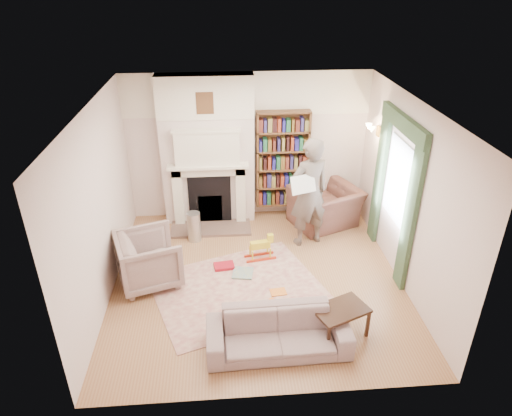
{
  "coord_description": "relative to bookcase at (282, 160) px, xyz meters",
  "views": [
    {
      "loc": [
        -0.48,
        -5.88,
        4.41
      ],
      "look_at": [
        0.0,
        0.25,
        1.15
      ],
      "focal_mm": 32.0,
      "sensor_mm": 36.0,
      "label": 1
    }
  ],
  "objects": [
    {
      "name": "window",
      "position": [
        1.58,
        -1.72,
        0.27
      ],
      "size": [
        0.02,
        0.9,
        1.3
      ],
      "primitive_type": "cube",
      "color": "silver",
      "rests_on": "wall_right"
    },
    {
      "name": "curtain_left",
      "position": [
        1.55,
        -2.42,
        0.02
      ],
      "size": [
        0.07,
        0.32,
        2.4
      ],
      "primitive_type": "cube",
      "color": "#2D452C",
      "rests_on": "floor"
    },
    {
      "name": "board_game",
      "position": [
        -0.87,
        -1.98,
        -1.15
      ],
      "size": [
        0.37,
        0.37,
        0.03
      ],
      "primitive_type": "cube",
      "rotation": [
        0.0,
        0.0,
        -0.17
      ],
      "color": "gold",
      "rests_on": "rug"
    },
    {
      "name": "pelmet",
      "position": [
        1.54,
        -1.72,
        1.2
      ],
      "size": [
        0.09,
        1.7,
        0.24
      ],
      "primitive_type": "cube",
      "color": "#2D452C",
      "rests_on": "wall_right"
    },
    {
      "name": "paraffin_heater",
      "position": [
        -1.69,
        -0.85,
        -0.9
      ],
      "size": [
        0.3,
        0.3,
        0.55
      ],
      "primitive_type": "cylinder",
      "rotation": [
        0.0,
        0.0,
        -0.29
      ],
      "color": "#B2B6BB",
      "rests_on": "floor"
    },
    {
      "name": "sofa",
      "position": [
        -0.5,
        -3.63,
        -0.91
      ],
      "size": [
        1.85,
        0.76,
        0.54
      ],
      "primitive_type": "imported",
      "rotation": [
        0.0,
        0.0,
        0.02
      ],
      "color": "#A69889",
      "rests_on": "floor"
    },
    {
      "name": "wall_right",
      "position": [
        1.6,
        -2.12,
        0.22
      ],
      "size": [
        0.0,
        4.5,
        4.5
      ],
      "primitive_type": "plane",
      "rotation": [
        1.57,
        0.0,
        -1.57
      ],
      "color": "silver",
      "rests_on": "floor"
    },
    {
      "name": "game_box_lid",
      "position": [
        -1.17,
        -1.78,
        -1.14
      ],
      "size": [
        0.35,
        0.26,
        0.05
      ],
      "primitive_type": "cube",
      "rotation": [
        0.0,
        0.0,
        0.13
      ],
      "color": "maroon",
      "rests_on": "rug"
    },
    {
      "name": "comic_annuals",
      "position": [
        -0.43,
        -2.64,
        -1.16
      ],
      "size": [
        0.43,
        0.52,
        0.02
      ],
      "color": "red",
      "rests_on": "rug"
    },
    {
      "name": "wall_sconce",
      "position": [
        1.38,
        -0.62,
        0.72
      ],
      "size": [
        0.2,
        0.24,
        0.24
      ],
      "primitive_type": null,
      "color": "gold",
      "rests_on": "wall_right"
    },
    {
      "name": "bookcase",
      "position": [
        0.0,
        0.0,
        0.0
      ],
      "size": [
        1.0,
        0.24,
        1.85
      ],
      "primitive_type": "cube",
      "color": "brown",
      "rests_on": "floor"
    },
    {
      "name": "ceiling",
      "position": [
        -0.65,
        -2.12,
        1.62
      ],
      "size": [
        4.5,
        4.5,
        0.0
      ],
      "primitive_type": "plane",
      "rotation": [
        3.14,
        0.0,
        0.0
      ],
      "color": "white",
      "rests_on": "wall_back"
    },
    {
      "name": "coffee_table",
      "position": [
        0.34,
        -3.45,
        -0.95
      ],
      "size": [
        0.82,
        0.69,
        0.45
      ],
      "primitive_type": null,
      "rotation": [
        0.0,
        0.0,
        0.4
      ],
      "color": "#351A12",
      "rests_on": "floor"
    },
    {
      "name": "wall_front",
      "position": [
        -0.65,
        -4.37,
        0.22
      ],
      "size": [
        4.5,
        0.0,
        4.5
      ],
      "primitive_type": "plane",
      "rotation": [
        -1.57,
        0.0,
        0.0
      ],
      "color": "silver",
      "rests_on": "floor"
    },
    {
      "name": "rug",
      "position": [
        -0.97,
        -2.37,
        -1.17
      ],
      "size": [
        2.96,
        2.62,
        0.01
      ],
      "primitive_type": "cube",
      "rotation": [
        0.0,
        0.0,
        0.34
      ],
      "color": "beige",
      "rests_on": "floor"
    },
    {
      "name": "wall_left",
      "position": [
        -2.9,
        -2.12,
        0.22
      ],
      "size": [
        0.0,
        4.5,
        4.5
      ],
      "primitive_type": "plane",
      "rotation": [
        1.57,
        0.0,
        1.57
      ],
      "color": "silver",
      "rests_on": "floor"
    },
    {
      "name": "rocking_horse",
      "position": [
        -0.55,
        -1.55,
        -0.95
      ],
      "size": [
        0.55,
        0.3,
        0.46
      ],
      "primitive_type": null,
      "rotation": [
        0.0,
        0.0,
        0.18
      ],
      "color": "gold",
      "rests_on": "rug"
    },
    {
      "name": "curtain_right",
      "position": [
        1.55,
        -1.02,
        0.02
      ],
      "size": [
        0.07,
        0.32,
        2.4
      ],
      "primitive_type": "cube",
      "color": "#2D452C",
      "rests_on": "floor"
    },
    {
      "name": "man_reading",
      "position": [
        0.33,
        -1.08,
        -0.19
      ],
      "size": [
        0.84,
        0.68,
        1.97
      ],
      "primitive_type": "imported",
      "rotation": [
        0.0,
        0.0,
        3.48
      ],
      "color": "#5E534B",
      "rests_on": "floor"
    },
    {
      "name": "wall_back",
      "position": [
        -0.65,
        0.13,
        0.22
      ],
      "size": [
        4.5,
        0.0,
        4.5
      ],
      "primitive_type": "plane",
      "rotation": [
        1.57,
        0.0,
        0.0
      ],
      "color": "silver",
      "rests_on": "floor"
    },
    {
      "name": "floor",
      "position": [
        -0.65,
        -2.12,
        -1.18
      ],
      "size": [
        4.5,
        4.5,
        0.0
      ],
      "primitive_type": "plane",
      "color": "#915B3A",
      "rests_on": "ground"
    },
    {
      "name": "armchair_left",
      "position": [
        -2.32,
        -2.05,
        -0.76
      ],
      "size": [
        1.15,
        1.14,
        0.83
      ],
      "primitive_type": "imported",
      "rotation": [
        0.0,
        0.0,
        1.89
      ],
      "color": "#A99D8B",
      "rests_on": "floor"
    },
    {
      "name": "newspaper",
      "position": [
        0.18,
        -1.28,
        0.07
      ],
      "size": [
        0.45,
        0.26,
        0.3
      ],
      "primitive_type": "cube",
      "rotation": [
        -0.35,
        0.0,
        0.34
      ],
      "color": "white",
      "rests_on": "man_reading"
    },
    {
      "name": "armchair_reading",
      "position": [
        0.78,
        -0.48,
        -0.8
      ],
      "size": [
        1.47,
        1.39,
        0.76
      ],
      "primitive_type": "imported",
      "rotation": [
        0.0,
        0.0,
        3.53
      ],
      "color": "#4D3329",
      "rests_on": "floor"
    },
    {
      "name": "fireplace",
      "position": [
        -1.4,
        -0.07,
        0.21
      ],
      "size": [
        1.7,
        0.58,
        2.8
      ],
      "color": "silver",
      "rests_on": "floor"
    }
  ]
}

